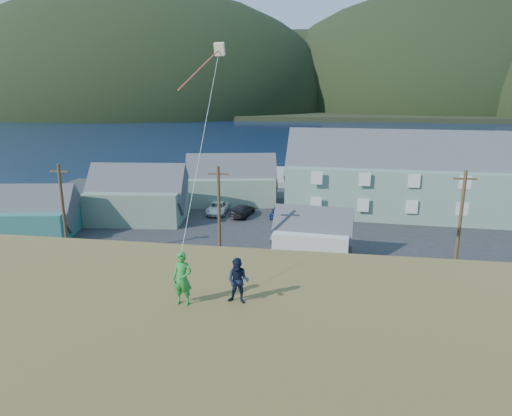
{
  "coord_description": "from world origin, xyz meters",
  "views": [
    {
      "loc": [
        3.89,
        -31.69,
        14.21
      ],
      "look_at": [
        0.6,
        -11.44,
        8.8
      ],
      "focal_mm": 32.0,
      "sensor_mm": 36.0,
      "label": 1
    }
  ],
  "objects_px": {
    "kite_flyer_navy": "(238,281)",
    "shed_palegreen_near": "(137,196)",
    "shed_white": "(313,235)",
    "kite_flyer_green": "(182,279)",
    "shed_palegreen_far": "(231,181)",
    "lodge": "(434,177)",
    "shed_teal": "(33,214)",
    "wharf": "(267,176)"
  },
  "relations": [
    {
      "from": "wharf",
      "to": "shed_white",
      "type": "height_order",
      "value": "shed_white"
    },
    {
      "from": "shed_teal",
      "to": "shed_palegreen_near",
      "type": "height_order",
      "value": "shed_palegreen_near"
    },
    {
      "from": "shed_palegreen_near",
      "to": "shed_palegreen_far",
      "type": "distance_m",
      "value": 12.66
    },
    {
      "from": "shed_palegreen_near",
      "to": "shed_white",
      "type": "bearing_deg",
      "value": -29.46
    },
    {
      "from": "shed_teal",
      "to": "shed_palegreen_near",
      "type": "bearing_deg",
      "value": 31.08
    },
    {
      "from": "kite_flyer_green",
      "to": "kite_flyer_navy",
      "type": "distance_m",
      "value": 1.85
    },
    {
      "from": "shed_palegreen_near",
      "to": "shed_palegreen_far",
      "type": "height_order",
      "value": "shed_palegreen_far"
    },
    {
      "from": "kite_flyer_green",
      "to": "wharf",
      "type": "bearing_deg",
      "value": 98.31
    },
    {
      "from": "lodge",
      "to": "shed_teal",
      "type": "height_order",
      "value": "lodge"
    },
    {
      "from": "shed_teal",
      "to": "lodge",
      "type": "bearing_deg",
      "value": 9.12
    },
    {
      "from": "lodge",
      "to": "shed_white",
      "type": "relative_size",
      "value": 4.77
    },
    {
      "from": "lodge",
      "to": "shed_palegreen_far",
      "type": "xyz_separation_m",
      "value": [
        -23.82,
        2.04,
        -1.59
      ]
    },
    {
      "from": "shed_palegreen_near",
      "to": "shed_white",
      "type": "xyz_separation_m",
      "value": [
        19.33,
        -8.23,
        -0.78
      ]
    },
    {
      "from": "shed_palegreen_near",
      "to": "kite_flyer_green",
      "type": "bearing_deg",
      "value": -70.16
    },
    {
      "from": "kite_flyer_navy",
      "to": "shed_teal",
      "type": "bearing_deg",
      "value": 141.19
    },
    {
      "from": "lodge",
      "to": "kite_flyer_green",
      "type": "xyz_separation_m",
      "value": [
        -16.37,
        -39.61,
        3.62
      ]
    },
    {
      "from": "wharf",
      "to": "shed_white",
      "type": "relative_size",
      "value": 3.71
    },
    {
      "from": "wharf",
      "to": "shed_palegreen_far",
      "type": "height_order",
      "value": "shed_palegreen_far"
    },
    {
      "from": "shed_teal",
      "to": "shed_white",
      "type": "height_order",
      "value": "shed_teal"
    },
    {
      "from": "wharf",
      "to": "shed_teal",
      "type": "bearing_deg",
      "value": -119.12
    },
    {
      "from": "shed_white",
      "to": "kite_flyer_green",
      "type": "xyz_separation_m",
      "value": [
        -3.46,
        -23.95,
        6.04
      ]
    },
    {
      "from": "wharf",
      "to": "lodge",
      "type": "relative_size",
      "value": 0.78
    },
    {
      "from": "shed_palegreen_near",
      "to": "shed_palegreen_far",
      "type": "bearing_deg",
      "value": 41.96
    },
    {
      "from": "wharf",
      "to": "kite_flyer_green",
      "type": "distance_m",
      "value": 59.03
    },
    {
      "from": "shed_teal",
      "to": "kite_flyer_navy",
      "type": "relative_size",
      "value": 5.61
    },
    {
      "from": "kite_flyer_green",
      "to": "shed_palegreen_far",
      "type": "bearing_deg",
      "value": 103.32
    },
    {
      "from": "kite_flyer_navy",
      "to": "kite_flyer_green",
      "type": "bearing_deg",
      "value": -162.0
    },
    {
      "from": "shed_teal",
      "to": "kite_flyer_navy",
      "type": "xyz_separation_m",
      "value": [
        25.46,
        -24.84,
        5.64
      ]
    },
    {
      "from": "lodge",
      "to": "kite_flyer_green",
      "type": "relative_size",
      "value": 18.4
    },
    {
      "from": "lodge",
      "to": "shed_palegreen_near",
      "type": "bearing_deg",
      "value": -164.81
    },
    {
      "from": "wharf",
      "to": "shed_white",
      "type": "bearing_deg",
      "value": -75.77
    },
    {
      "from": "shed_palegreen_far",
      "to": "kite_flyer_green",
      "type": "bearing_deg",
      "value": -91.76
    },
    {
      "from": "wharf",
      "to": "shed_palegreen_near",
      "type": "height_order",
      "value": "shed_palegreen_near"
    },
    {
      "from": "lodge",
      "to": "kite_flyer_navy",
      "type": "height_order",
      "value": "lodge"
    },
    {
      "from": "kite_flyer_navy",
      "to": "shed_palegreen_near",
      "type": "bearing_deg",
      "value": 124.54
    },
    {
      "from": "shed_teal",
      "to": "kite_flyer_green",
      "type": "bearing_deg",
      "value": -57.48
    },
    {
      "from": "shed_teal",
      "to": "shed_palegreen_near",
      "type": "xyz_separation_m",
      "value": [
        7.79,
        6.95,
        0.5
      ]
    },
    {
      "from": "lodge",
      "to": "kite_flyer_navy",
      "type": "bearing_deg",
      "value": -108.16
    },
    {
      "from": "shed_palegreen_near",
      "to": "kite_flyer_green",
      "type": "relative_size",
      "value": 6.07
    },
    {
      "from": "wharf",
      "to": "shed_palegreen_near",
      "type": "bearing_deg",
      "value": -112.14
    },
    {
      "from": "shed_teal",
      "to": "shed_palegreen_far",
      "type": "height_order",
      "value": "shed_palegreen_far"
    },
    {
      "from": "lodge",
      "to": "shed_palegreen_far",
      "type": "bearing_deg",
      "value": 177.34
    }
  ]
}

